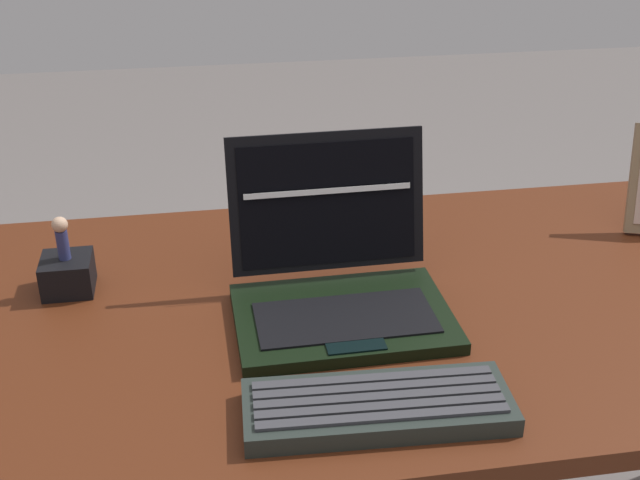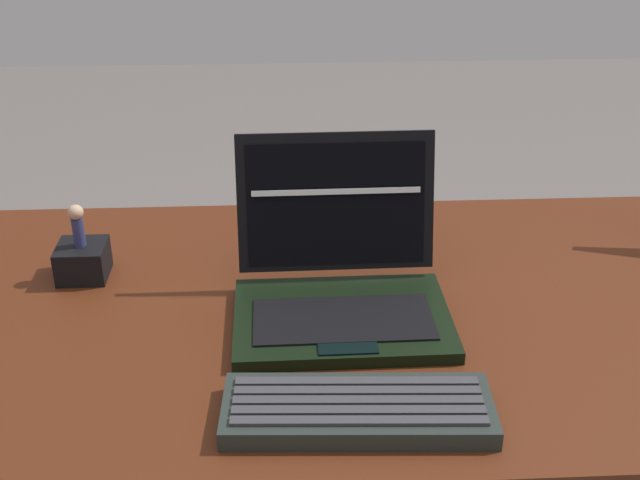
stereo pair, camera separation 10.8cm
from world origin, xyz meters
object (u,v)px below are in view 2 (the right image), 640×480
at_px(figurine_stand, 83,261).
at_px(external_keyboard, 358,410).
at_px(laptop_front, 340,282).
at_px(figurine, 77,223).

bearing_deg(figurine_stand, external_keyboard, -42.70).
xyz_separation_m(laptop_front, figurine, (-0.38, 0.12, 0.04)).
bearing_deg(laptop_front, external_keyboard, -89.20).
bearing_deg(external_keyboard, figurine_stand, 137.30).
distance_m(laptop_front, figurine_stand, 0.40).
xyz_separation_m(external_keyboard, figurine, (-0.39, 0.36, 0.08)).
bearing_deg(figurine, external_keyboard, -42.70).
height_order(laptop_front, external_keyboard, laptop_front).
relative_size(laptop_front, external_keyboard, 0.94).
height_order(external_keyboard, figurine, figurine).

